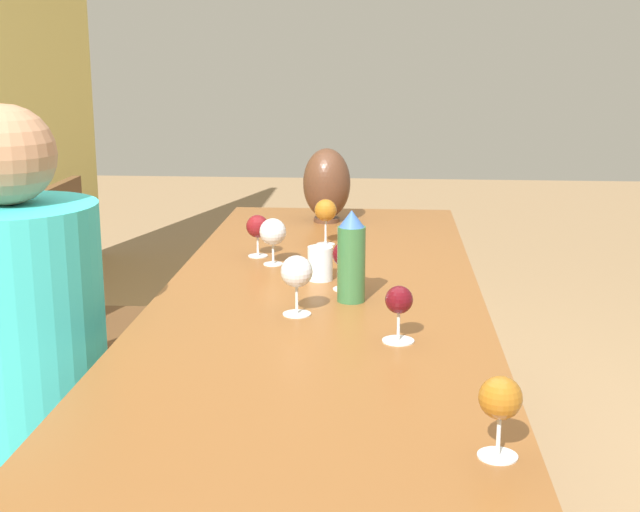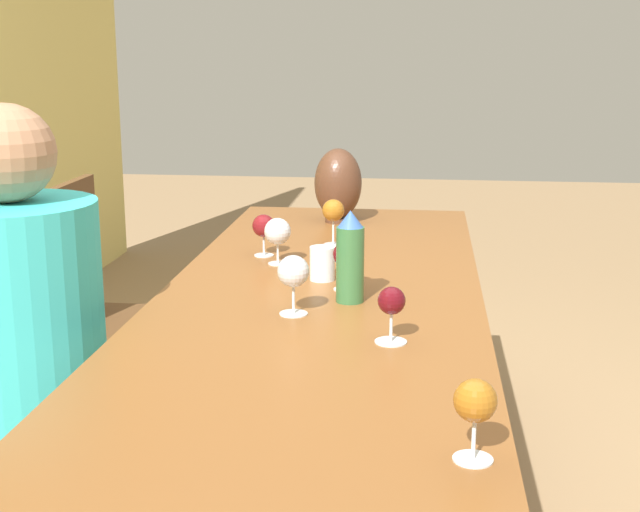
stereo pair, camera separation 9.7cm
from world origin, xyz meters
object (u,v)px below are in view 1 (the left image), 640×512
Objects in this scene: water_bottle at (351,257)px; wine_glass_5 at (273,232)px; wine_glass_4 at (345,256)px; chair_far at (103,314)px; wine_glass_2 at (297,273)px; wine_glass_0 at (326,211)px; wine_glass_1 at (258,227)px; water_tumbler at (320,263)px; person_near at (29,355)px; wine_glass_6 at (500,400)px; wine_glass_3 at (399,303)px; vase at (327,184)px.

water_bottle is 1.70× the size of wine_glass_5.
chair_far is (0.49, 0.82, -0.33)m from wine_glass_4.
water_bottle reaches higher than wine_glass_2.
wine_glass_1 is (-0.17, 0.20, -0.02)m from wine_glass_0.
chair_far is at bearing 62.32° from water_tumbler.
person_near reaches higher than chair_far.
wine_glass_5 is at bearing -111.07° from chair_far.
wine_glass_6 is at bearing -157.20° from wine_glass_5.
wine_glass_2 is at bearing 28.33° from wine_glass_6.
water_bottle is 1.82× the size of wine_glass_1.
wine_glass_3 is 0.91× the size of wine_glass_5.
wine_glass_0 is 0.54m from wine_glass_4.
wine_glass_2 is 0.67m from person_near.
water_tumbler is at bearing 22.54° from wine_glass_3.
water_bottle is 0.44m from wine_glass_5.
wine_glass_1 is 1.00× the size of wine_glass_4.
wine_glass_1 is at bearing 23.48° from wine_glass_6.
vase is 0.21× the size of person_near.
chair_far is at bearing 46.97° from wine_glass_3.
person_near is at bearing 113.78° from wine_glass_4.
wine_glass_5 is at bearing 153.44° from wine_glass_0.
wine_glass_5 is 1.32m from wine_glass_6.
person_near is at bearing 122.16° from water_tumbler.
water_bottle is 0.81m from person_near.
wine_glass_1 is at bearing 28.75° from wine_glass_3.
vase reaches higher than chair_far.
wine_glass_1 is 1.43m from wine_glass_6.
wine_glass_6 is at bearing -151.67° from wine_glass_2.
wine_glass_2 is at bearing -163.09° from wine_glass_1.
person_near reaches higher than wine_glass_6.
wine_glass_1 is at bearing 162.41° from vase.
water_bottle is at bearing -168.36° from wine_glass_4.
water_bottle reaches higher than wine_glass_1.
water_tumbler is 0.35× the size of vase.
vase reaches higher than wine_glass_4.
person_near is at bearing 84.45° from wine_glass_3.
wine_glass_4 is 0.14× the size of chair_far.
water_tumbler is 0.90m from chair_far.
wine_glass_1 is 0.10× the size of person_near.
wine_glass_2 is 0.15× the size of chair_far.
water_tumbler is at bearing -5.75° from wine_glass_2.
wine_glass_2 reaches higher than wine_glass_4.
water_bottle is 0.87× the size of vase.
wine_glass_6 reaches higher than wine_glass_4.
vase is 2.13× the size of wine_glass_3.
wine_glass_2 is 0.30m from wine_glass_3.
wine_glass_4 is (0.11, 0.02, -0.02)m from water_bottle.
water_bottle is 0.11m from wine_glass_4.
wine_glass_3 is 1.36m from chair_far.
person_near reaches higher than wine_glass_3.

